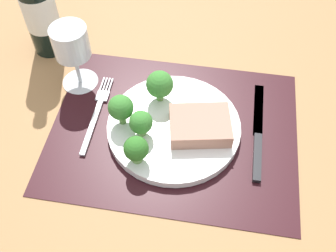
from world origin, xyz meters
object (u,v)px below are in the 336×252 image
object	(u,v)px
steak	(200,125)
knife	(258,137)
fork	(97,113)
wine_glass	(72,46)
plate	(174,127)
wine_bottle	(38,4)

from	to	relation	value
steak	knife	distance (cm)	11.23
knife	fork	bearing A→B (deg)	176.37
steak	wine_glass	world-z (taller)	wine_glass
plate	fork	distance (cm)	15.42
plate	wine_glass	bearing A→B (deg)	156.23
fork	knife	world-z (taller)	knife
steak	knife	world-z (taller)	steak
knife	wine_glass	xyz separation A→B (cm)	(-36.68, 8.73, 9.17)
plate	steak	bearing A→B (deg)	-6.69
fork	wine_glass	size ratio (longest dim) A/B	1.38
fork	wine_bottle	world-z (taller)	wine_bottle
knife	wine_bottle	xyz separation A→B (cm)	(-46.20, 17.74, 10.86)
knife	steak	bearing A→B (deg)	-176.20
fork	wine_bottle	bearing A→B (deg)	128.67
wine_bottle	knife	bearing A→B (deg)	-21.01
plate	wine_bottle	distance (cm)	37.08
steak	plate	bearing A→B (deg)	173.31
steak	wine_glass	bearing A→B (deg)	159.18
steak	knife	xyz separation A→B (cm)	(10.83, 1.10, -2.76)
fork	plate	bearing A→B (deg)	-8.69
plate	steak	xyz separation A→B (cm)	(4.82, -0.57, 2.26)
steak	wine_bottle	world-z (taller)	wine_bottle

